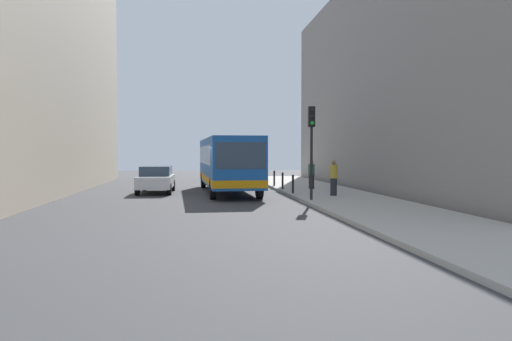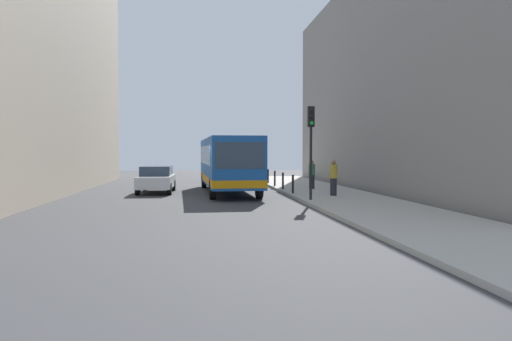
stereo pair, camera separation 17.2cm
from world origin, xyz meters
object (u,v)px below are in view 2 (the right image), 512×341
object	(u,v)px
car_beside_bus	(157,179)
pedestrian_mid_sidewalk	(312,175)
bollard_far	(275,178)
bollard_near	(293,184)
pedestrian_near_signal	(333,178)
traffic_light	(311,135)
car_behind_bus	(224,171)
bollard_farthest	(268,176)
bollard_mid	(283,181)
bus	(228,162)

from	to	relation	value
car_beside_bus	pedestrian_mid_sidewalk	xyz separation A→B (m)	(8.81, 0.07, 0.18)
car_beside_bus	bollard_far	world-z (taller)	car_beside_bus
bollard_near	pedestrian_near_signal	xyz separation A→B (m)	(1.70, -1.51, 0.38)
bollard_near	traffic_light	bearing A→B (deg)	-88.40
car_beside_bus	bollard_far	bearing A→B (deg)	-156.50
pedestrian_near_signal	car_behind_bus	bearing A→B (deg)	-13.57
bollard_farthest	traffic_light	bearing A→B (deg)	-89.54
bollard_mid	car_beside_bus	bearing A→B (deg)	179.26
bus	car_beside_bus	world-z (taller)	bus
bollard_farthest	pedestrian_mid_sidewalk	distance (m)	6.01
bus	bollard_far	bearing A→B (deg)	-137.81
bollard_far	bollard_farthest	size ratio (longest dim) A/B	1.00
car_beside_bus	bollard_near	bearing A→B (deg)	158.24
bus	bollard_near	size ratio (longest dim) A/B	11.69
bus	bollard_mid	size ratio (longest dim) A/B	11.69
bollard_near	bollard_farthest	world-z (taller)	same
car_beside_bus	bollard_farthest	size ratio (longest dim) A/B	4.68
bollard_mid	bollard_farthest	bearing A→B (deg)	90.00
traffic_light	bollard_mid	size ratio (longest dim) A/B	4.32
bollard_farthest	pedestrian_mid_sidewalk	bearing A→B (deg)	-73.35
car_beside_bus	bollard_near	distance (m)	7.72
bollard_mid	traffic_light	bearing A→B (deg)	-89.12
traffic_light	pedestrian_near_signal	world-z (taller)	traffic_light
pedestrian_mid_sidewalk	bollard_near	bearing A→B (deg)	-17.97
bus	bollard_farthest	xyz separation A→B (m)	(3.15, 6.03, -1.10)
car_beside_bus	car_behind_bus	distance (m)	12.13
bollard_farthest	pedestrian_near_signal	distance (m)	10.52
traffic_light	pedestrian_mid_sidewalk	world-z (taller)	traffic_light
bus	pedestrian_mid_sidewalk	xyz separation A→B (m)	(4.87, 0.28, -0.76)
car_beside_bus	bollard_far	xyz separation A→B (m)	(7.09, 2.86, -0.16)
bollard_near	pedestrian_mid_sidewalk	xyz separation A→B (m)	(1.72, 3.12, 0.34)
bus	bollard_near	xyz separation A→B (m)	(3.15, -2.84, -1.10)
car_behind_bus	bollard_far	size ratio (longest dim) A/B	4.72
car_behind_bus	traffic_light	world-z (taller)	traffic_light
car_beside_bus	bollard_far	distance (m)	7.64
car_behind_bus	bollard_mid	size ratio (longest dim) A/B	4.72
pedestrian_near_signal	bollard_farthest	bearing A→B (deg)	-19.71
bus	pedestrian_near_signal	xyz separation A→B (m)	(4.85, -4.35, -0.72)
car_behind_bus	traffic_light	xyz separation A→B (m)	(2.78, -17.93, 2.22)
pedestrian_mid_sidewalk	car_beside_bus	bearing A→B (deg)	-78.65
bus	car_behind_bus	bearing A→B (deg)	-94.40
bus	pedestrian_near_signal	distance (m)	6.56
car_beside_bus	traffic_light	size ratio (longest dim) A/B	1.08
bollard_far	car_beside_bus	bearing A→B (deg)	-158.00
bus	car_beside_bus	distance (m)	4.05
bollard_farthest	pedestrian_mid_sidewalk	xyz separation A→B (m)	(1.72, -5.75, 0.34)
car_behind_bus	bollard_farthest	bearing A→B (deg)	118.86
bus	car_behind_bus	world-z (taller)	bus
pedestrian_mid_sidewalk	car_behind_bus	bearing A→B (deg)	-147.71
traffic_light	bollard_farthest	distance (m)	12.67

